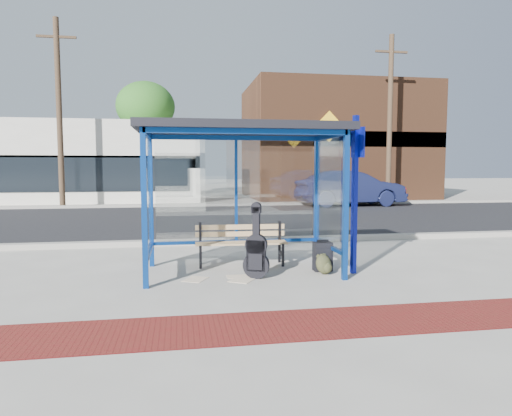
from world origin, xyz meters
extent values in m
plane|color=#B2ADA0|center=(0.00, 0.00, 0.00)|extent=(120.00, 120.00, 0.00)
cube|color=maroon|center=(0.00, -2.60, 0.01)|extent=(60.00, 1.00, 0.01)
cube|color=gray|center=(0.00, 2.90, 0.06)|extent=(60.00, 0.25, 0.12)
cube|color=black|center=(0.00, 8.00, 0.00)|extent=(60.00, 10.00, 0.00)
cube|color=gray|center=(0.00, 13.10, 0.06)|extent=(60.00, 0.25, 0.12)
cube|color=#B2ADA0|center=(0.00, 15.00, 0.00)|extent=(60.00, 4.00, 0.01)
cube|color=navy|center=(-1.50, -0.75, 1.15)|extent=(0.08, 0.08, 2.30)
cube|color=navy|center=(1.50, -0.75, 1.15)|extent=(0.08, 0.08, 2.30)
cube|color=navy|center=(-1.50, 0.75, 1.15)|extent=(0.08, 0.08, 2.30)
cube|color=navy|center=(1.50, 0.75, 1.15)|extent=(0.08, 0.08, 2.30)
cube|color=navy|center=(0.00, 0.75, 2.26)|extent=(3.00, 0.08, 0.08)
cube|color=navy|center=(0.00, -0.75, 2.26)|extent=(3.00, 0.08, 0.08)
cube|color=navy|center=(-1.50, 0.00, 2.26)|extent=(0.08, 1.50, 0.08)
cube|color=navy|center=(1.50, 0.00, 2.26)|extent=(0.08, 1.50, 0.08)
cube|color=navy|center=(0.00, 0.75, 0.40)|extent=(3.00, 0.08, 0.06)
cube|color=navy|center=(-1.50, 0.00, 0.40)|extent=(0.08, 1.50, 0.06)
cube|color=navy|center=(1.50, 0.00, 0.40)|extent=(0.08, 1.50, 0.06)
cube|color=navy|center=(0.00, 0.75, 1.35)|extent=(0.05, 0.05, 1.90)
cube|color=silver|center=(0.00, 0.75, 1.31)|extent=(2.84, 0.01, 1.82)
cube|color=silver|center=(-1.50, 0.00, 1.31)|extent=(0.02, 1.34, 1.82)
cube|color=silver|center=(1.50, 0.00, 1.31)|extent=(0.02, 1.34, 1.82)
cube|color=black|center=(0.00, 0.00, 2.36)|extent=(3.30, 1.80, 0.12)
cube|color=silver|center=(-9.00, 18.00, 2.00)|extent=(18.00, 6.00, 4.00)
cube|color=black|center=(-9.00, 15.05, 2.00)|extent=(18.00, 0.10, 0.60)
cube|color=black|center=(-9.00, 14.98, 1.40)|extent=(17.00, 0.04, 1.60)
cube|color=#59331E|center=(8.00, 18.50, 3.20)|extent=(10.00, 7.00, 6.40)
cube|color=black|center=(8.00, 15.05, 3.20)|extent=(10.00, 0.10, 0.80)
cube|color=yellow|center=(6.50, 14.95, 3.80)|extent=(1.56, 0.06, 1.56)
cylinder|color=#4C3826|center=(-3.00, 22.00, 2.50)|extent=(0.36, 0.36, 5.00)
ellipsoid|color=#255A19|center=(-3.00, 22.00, 5.50)|extent=(3.60, 3.60, 3.06)
cylinder|color=#4C3826|center=(12.50, 22.00, 2.50)|extent=(0.36, 0.36, 5.00)
ellipsoid|color=#255A19|center=(12.50, 22.00, 5.50)|extent=(3.60, 3.60, 3.06)
cylinder|color=#4C3826|center=(-6.00, 13.40, 4.00)|extent=(0.24, 0.24, 8.00)
cube|color=#4C3826|center=(-6.00, 13.40, 7.20)|extent=(1.60, 0.10, 0.10)
cylinder|color=#4C3826|center=(9.00, 13.40, 4.00)|extent=(0.24, 0.24, 8.00)
cube|color=#4C3826|center=(9.00, 13.40, 7.20)|extent=(1.60, 0.10, 0.10)
cube|color=black|center=(-0.66, 0.40, 0.20)|extent=(0.05, 0.05, 0.40)
cube|color=black|center=(-0.65, 0.75, 0.38)|extent=(0.05, 0.05, 0.76)
cube|color=black|center=(-0.66, 0.58, 0.20)|extent=(0.06, 0.37, 0.04)
cube|color=black|center=(0.77, 0.35, 0.20)|extent=(0.05, 0.05, 0.40)
cube|color=black|center=(0.79, 0.70, 0.38)|extent=(0.05, 0.05, 0.76)
cube|color=black|center=(0.78, 0.52, 0.20)|extent=(0.06, 0.37, 0.04)
cube|color=tan|center=(0.06, 0.40, 0.40)|extent=(1.62, 0.14, 0.03)
cube|color=tan|center=(0.06, 0.50, 0.40)|extent=(1.62, 0.14, 0.03)
cube|color=tan|center=(0.06, 0.60, 0.40)|extent=(1.62, 0.14, 0.03)
cube|color=tan|center=(0.07, 0.70, 0.40)|extent=(1.62, 0.14, 0.03)
cube|color=tan|center=(0.07, 0.73, 0.54)|extent=(1.62, 0.09, 0.09)
cube|color=tan|center=(0.07, 0.73, 0.66)|extent=(1.62, 0.09, 0.09)
cylinder|color=black|center=(0.17, -0.42, 0.21)|extent=(0.43, 0.26, 0.41)
cylinder|color=black|center=(0.17, -0.42, 0.53)|extent=(0.36, 0.24, 0.34)
cube|color=black|center=(0.17, -0.42, 0.36)|extent=(0.32, 0.22, 0.49)
cube|color=black|center=(0.17, -0.42, 0.86)|extent=(0.14, 0.13, 0.49)
cube|color=black|center=(0.17, -0.42, 1.08)|extent=(0.17, 0.15, 0.10)
cube|color=black|center=(1.35, -0.11, 0.25)|extent=(0.31, 0.19, 0.48)
cylinder|color=black|center=(1.24, -0.11, 0.02)|extent=(0.04, 0.17, 0.04)
cylinder|color=black|center=(1.46, -0.11, 0.02)|extent=(0.04, 0.17, 0.04)
cube|color=black|center=(1.35, -0.11, 0.52)|extent=(0.19, 0.04, 0.03)
cube|color=black|center=(1.35, -0.21, 0.26)|extent=(0.24, 0.01, 0.26)
ellipsoid|color=#30321B|center=(1.30, -0.33, 0.16)|extent=(0.33, 0.29, 0.33)
ellipsoid|color=#30321B|center=(1.34, -0.42, 0.12)|extent=(0.19, 0.17, 0.17)
cube|color=#30321B|center=(1.29, -0.31, 0.32)|extent=(0.10, 0.07, 0.03)
cube|color=#0D1791|center=(1.80, -0.35, 1.28)|extent=(0.09, 0.09, 2.57)
cube|color=#0D1791|center=(1.85, -0.34, 2.14)|extent=(0.11, 0.31, 0.48)
cube|color=white|center=(-0.78, -0.35, 0.00)|extent=(0.44, 0.47, 0.01)
cube|color=white|center=(-0.06, -0.50, 0.00)|extent=(0.49, 0.52, 0.01)
cube|color=white|center=(-0.11, -0.29, 0.00)|extent=(0.34, 0.27, 0.01)
imported|color=#181F45|center=(6.63, 12.24, 0.80)|extent=(4.93, 1.97, 1.59)
cylinder|color=red|center=(9.95, 13.61, 0.31)|extent=(0.21, 0.21, 0.62)
sphere|color=red|center=(9.95, 13.61, 0.65)|extent=(0.23, 0.23, 0.23)
cylinder|color=red|center=(9.95, 13.61, 0.41)|extent=(0.35, 0.18, 0.10)
camera|label=1|loc=(-1.00, -7.37, 1.73)|focal=32.00mm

